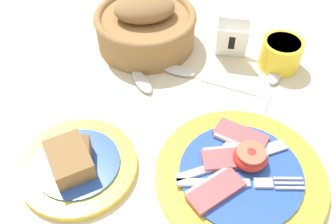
% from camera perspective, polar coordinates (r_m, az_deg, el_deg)
% --- Properties ---
extents(ground_plane, '(3.00, 3.00, 0.00)m').
position_cam_1_polar(ground_plane, '(0.62, 3.98, -7.90)').
color(ground_plane, beige).
extents(breakfast_plate, '(0.26, 0.26, 0.04)m').
position_cam_1_polar(breakfast_plate, '(0.61, 10.62, -8.62)').
color(breakfast_plate, yellow).
rests_on(breakfast_plate, ground_plane).
extents(bread_plate, '(0.18, 0.18, 0.05)m').
position_cam_1_polar(bread_plate, '(0.62, -13.05, -7.27)').
color(bread_plate, yellow).
rests_on(bread_plate, ground_plane).
extents(sugar_cup, '(0.08, 0.08, 0.06)m').
position_cam_1_polar(sugar_cup, '(0.79, 16.21, 8.21)').
color(sugar_cup, yellow).
rests_on(sugar_cup, ground_plane).
extents(bread_basket, '(0.20, 0.20, 0.11)m').
position_cam_1_polar(bread_basket, '(0.81, -3.15, 12.42)').
color(bread_basket, olive).
rests_on(bread_basket, ground_plane).
extents(number_card, '(0.06, 0.05, 0.07)m').
position_cam_1_polar(number_card, '(0.79, 9.39, 10.24)').
color(number_card, white).
rests_on(number_card, ground_plane).
extents(teaspoon_by_saucer, '(0.08, 0.19, 0.01)m').
position_cam_1_polar(teaspoon_by_saucer, '(0.76, 15.07, 4.21)').
color(teaspoon_by_saucer, silver).
rests_on(teaspoon_by_saucer, ground_plane).
extents(teaspoon_near_cup, '(0.12, 0.17, 0.01)m').
position_cam_1_polar(teaspoon_near_cup, '(0.72, -2.79, 3.07)').
color(teaspoon_near_cup, silver).
rests_on(teaspoon_near_cup, ground_plane).
extents(teaspoon_stray, '(0.19, 0.07, 0.01)m').
position_cam_1_polar(teaspoon_stray, '(0.75, 3.45, 5.50)').
color(teaspoon_stray, silver).
rests_on(teaspoon_stray, ground_plane).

